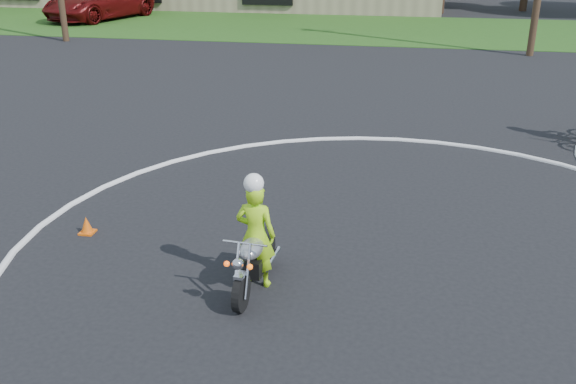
# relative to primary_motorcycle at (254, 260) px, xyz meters

# --- Properties ---
(ground) EXTENTS (120.00, 120.00, 0.00)m
(ground) POSITION_rel_primary_motorcycle_xyz_m (1.89, -1.70, -0.45)
(ground) COLOR black
(ground) RESTS_ON ground
(grass_strip) EXTENTS (120.00, 10.00, 0.02)m
(grass_strip) POSITION_rel_primary_motorcycle_xyz_m (1.89, 25.30, -0.44)
(grass_strip) COLOR #1E4714
(grass_strip) RESTS_ON ground
(course_markings) EXTENTS (19.05, 19.05, 0.12)m
(course_markings) POSITION_rel_primary_motorcycle_xyz_m (4.06, 2.66, -0.45)
(course_markings) COLOR silver
(course_markings) RESTS_ON ground
(primary_motorcycle) EXTENTS (0.62, 1.78, 0.93)m
(primary_motorcycle) POSITION_rel_primary_motorcycle_xyz_m (0.00, 0.00, 0.00)
(primary_motorcycle) COLOR black
(primary_motorcycle) RESTS_ON ground
(rider_primary_grp) EXTENTS (0.60, 0.42, 1.73)m
(rider_primary_grp) POSITION_rel_primary_motorcycle_xyz_m (-0.00, 0.13, 0.38)
(rider_primary_grp) COLOR #A3E818
(rider_primary_grp) RESTS_ON ground
(pickup_grp) EXTENTS (4.92, 7.12, 1.81)m
(pickup_grp) POSITION_rel_primary_motorcycle_xyz_m (-14.77, 26.31, 0.45)
(pickup_grp) COLOR #54090A
(pickup_grp) RESTS_ON ground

